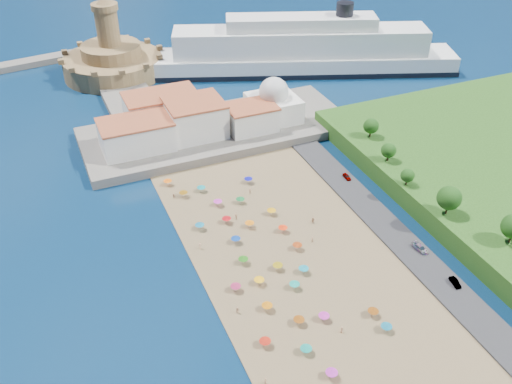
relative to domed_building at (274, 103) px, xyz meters
name	(u,v)px	position (x,y,z in m)	size (l,w,h in m)	color
ground	(281,278)	(-30.00, -71.00, -8.97)	(700.00, 700.00, 0.00)	#071938
terrace	(217,130)	(-20.00, 2.00, -7.47)	(90.00, 36.00, 3.00)	#59544C
jetty	(130,101)	(-42.00, 37.00, -7.77)	(18.00, 70.00, 2.40)	#59544C
waterfront_buildings	(178,120)	(-33.05, 2.64, -1.10)	(57.00, 29.00, 11.00)	silver
domed_building	(274,103)	(0.00, 0.00, 0.00)	(16.00, 16.00, 15.00)	silver
fortress	(112,60)	(-42.00, 67.00, -2.29)	(40.00, 40.00, 32.40)	#9D7D4E
cruise_ship	(300,52)	(30.58, 40.77, -0.57)	(128.67, 63.21, 28.39)	black
beach_parasols	(302,310)	(-31.28, -84.12, -6.83)	(30.49, 118.55, 2.20)	gray
beachgoers	(279,281)	(-31.41, -72.72, -7.84)	(35.03, 99.03, 1.84)	tan
parked_cars	(407,235)	(6.00, -70.57, -7.63)	(2.56, 53.04, 1.37)	gray
hillside_trees	(482,220)	(18.49, -81.41, 1.19)	(13.23, 109.19, 8.03)	#382314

